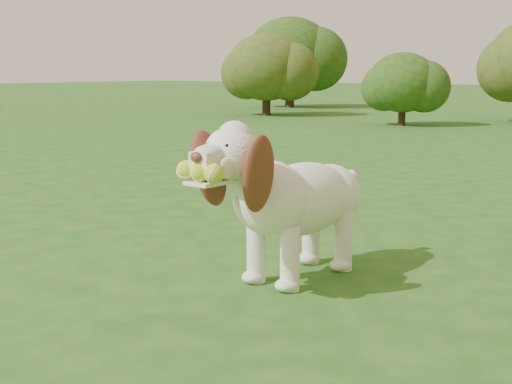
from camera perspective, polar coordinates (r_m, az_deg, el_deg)
The scene contains 5 objects.
ground at distance 3.59m, azimuth 10.91°, elevation -5.56°, with size 80.00×80.00×0.00m, color #1C4F16.
dog at distance 3.16m, azimuth 2.68°, elevation -0.19°, with size 0.41×1.14×0.74m.
shrub_a at distance 12.28m, azimuth 11.68°, elevation 8.57°, with size 1.18×1.18×1.22m.
shrub_e at distance 14.67m, azimuth 0.84°, elevation 9.96°, with size 1.61×1.61×1.67m.
shrub_g at distance 17.83m, azimuth 2.73°, elevation 10.95°, with size 2.13×2.13×2.21m.
Camera 1 is at (1.48, -3.14, 0.94)m, focal length 50.00 mm.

